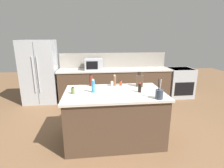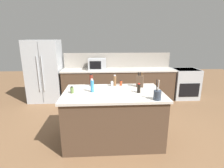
{
  "view_description": "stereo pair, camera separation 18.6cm",
  "coord_description": "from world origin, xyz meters",
  "px_view_note": "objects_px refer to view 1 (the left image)",
  "views": [
    {
      "loc": [
        -0.38,
        -2.94,
        1.89
      ],
      "look_at": [
        0.0,
        0.35,
        0.99
      ],
      "focal_mm": 28.0,
      "sensor_mm": 36.0,
      "label": 1
    },
    {
      "loc": [
        -0.19,
        -2.95,
        1.89
      ],
      "look_at": [
        0.0,
        0.35,
        0.99
      ],
      "focal_mm": 28.0,
      "sensor_mm": 36.0,
      "label": 2
    }
  ],
  "objects_px": {
    "spice_jar_paprika": "(121,83)",
    "soy_sauce_bottle": "(140,88)",
    "microwave": "(94,64)",
    "refrigerator": "(40,72)",
    "knife_block": "(140,81)",
    "pepper_grinder": "(115,81)",
    "vinegar_bottle": "(91,80)",
    "range_oven": "(180,82)",
    "utensil_crock": "(159,94)",
    "spice_jar_oregano": "(73,91)",
    "dish_soap_bottle": "(93,86)",
    "salt_shaker": "(112,84)"
  },
  "relations": [
    {
      "from": "knife_block",
      "to": "pepper_grinder",
      "type": "height_order",
      "value": "knife_block"
    },
    {
      "from": "spice_jar_oregano",
      "to": "salt_shaker",
      "type": "relative_size",
      "value": 1.14
    },
    {
      "from": "utensil_crock",
      "to": "spice_jar_paprika",
      "type": "bearing_deg",
      "value": 119.2
    },
    {
      "from": "utensil_crock",
      "to": "microwave",
      "type": "bearing_deg",
      "value": 110.57
    },
    {
      "from": "refrigerator",
      "to": "range_oven",
      "type": "distance_m",
      "value": 4.31
    },
    {
      "from": "refrigerator",
      "to": "knife_block",
      "type": "height_order",
      "value": "refrigerator"
    },
    {
      "from": "utensil_crock",
      "to": "vinegar_bottle",
      "type": "relative_size",
      "value": 1.31
    },
    {
      "from": "microwave",
      "to": "salt_shaker",
      "type": "bearing_deg",
      "value": -79.69
    },
    {
      "from": "utensil_crock",
      "to": "vinegar_bottle",
      "type": "bearing_deg",
      "value": 140.42
    },
    {
      "from": "vinegar_bottle",
      "to": "dish_soap_bottle",
      "type": "xyz_separation_m",
      "value": [
        0.04,
        -0.42,
        -0.0
      ]
    },
    {
      "from": "range_oven",
      "to": "pepper_grinder",
      "type": "height_order",
      "value": "pepper_grinder"
    },
    {
      "from": "spice_jar_oregano",
      "to": "dish_soap_bottle",
      "type": "xyz_separation_m",
      "value": [
        0.35,
        0.04,
        0.06
      ]
    },
    {
      "from": "pepper_grinder",
      "to": "refrigerator",
      "type": "bearing_deg",
      "value": 136.67
    },
    {
      "from": "range_oven",
      "to": "dish_soap_bottle",
      "type": "distance_m",
      "value": 3.57
    },
    {
      "from": "pepper_grinder",
      "to": "vinegar_bottle",
      "type": "distance_m",
      "value": 0.47
    },
    {
      "from": "knife_block",
      "to": "utensil_crock",
      "type": "relative_size",
      "value": 0.91
    },
    {
      "from": "range_oven",
      "to": "spice_jar_oregano",
      "type": "height_order",
      "value": "spice_jar_oregano"
    },
    {
      "from": "soy_sauce_bottle",
      "to": "dish_soap_bottle",
      "type": "bearing_deg",
      "value": 174.05
    },
    {
      "from": "refrigerator",
      "to": "knife_block",
      "type": "relative_size",
      "value": 6.2
    },
    {
      "from": "refrigerator",
      "to": "range_oven",
      "type": "xyz_separation_m",
      "value": [
        4.29,
        -0.05,
        -0.43
      ]
    },
    {
      "from": "utensil_crock",
      "to": "vinegar_bottle",
      "type": "xyz_separation_m",
      "value": [
        -1.07,
        0.88,
        0.03
      ]
    },
    {
      "from": "range_oven",
      "to": "vinegar_bottle",
      "type": "height_order",
      "value": "vinegar_bottle"
    },
    {
      "from": "spice_jar_paprika",
      "to": "salt_shaker",
      "type": "xyz_separation_m",
      "value": [
        -0.18,
        -0.04,
        -0.0
      ]
    },
    {
      "from": "knife_block",
      "to": "spice_jar_oregano",
      "type": "relative_size",
      "value": 2.42
    },
    {
      "from": "salt_shaker",
      "to": "vinegar_bottle",
      "type": "xyz_separation_m",
      "value": [
        -0.41,
        0.07,
        0.07
      ]
    },
    {
      "from": "pepper_grinder",
      "to": "soy_sauce_bottle",
      "type": "xyz_separation_m",
      "value": [
        0.39,
        -0.47,
        -0.02
      ]
    },
    {
      "from": "refrigerator",
      "to": "range_oven",
      "type": "relative_size",
      "value": 1.96
    },
    {
      "from": "microwave",
      "to": "soy_sauce_bottle",
      "type": "xyz_separation_m",
      "value": [
        0.78,
        -2.26,
        -0.08
      ]
    },
    {
      "from": "microwave",
      "to": "refrigerator",
      "type": "bearing_deg",
      "value": 178.11
    },
    {
      "from": "pepper_grinder",
      "to": "vinegar_bottle",
      "type": "xyz_separation_m",
      "value": [
        -0.47,
        0.03,
        0.01
      ]
    },
    {
      "from": "spice_jar_paprika",
      "to": "soy_sauce_bottle",
      "type": "xyz_separation_m",
      "value": [
        0.26,
        -0.48,
        0.03
      ]
    },
    {
      "from": "utensil_crock",
      "to": "soy_sauce_bottle",
      "type": "xyz_separation_m",
      "value": [
        -0.21,
        0.37,
        -0.0
      ]
    },
    {
      "from": "range_oven",
      "to": "utensil_crock",
      "type": "xyz_separation_m",
      "value": [
        -1.74,
        -2.64,
        0.56
      ]
    },
    {
      "from": "utensil_crock",
      "to": "spice_jar_paprika",
      "type": "xyz_separation_m",
      "value": [
        -0.47,
        0.85,
        -0.03
      ]
    },
    {
      "from": "microwave",
      "to": "pepper_grinder",
      "type": "height_order",
      "value": "microwave"
    },
    {
      "from": "spice_jar_oregano",
      "to": "vinegar_bottle",
      "type": "height_order",
      "value": "vinegar_bottle"
    },
    {
      "from": "range_oven",
      "to": "knife_block",
      "type": "bearing_deg",
      "value": -134.41
    },
    {
      "from": "knife_block",
      "to": "spice_jar_oregano",
      "type": "bearing_deg",
      "value": -144.27
    },
    {
      "from": "pepper_grinder",
      "to": "dish_soap_bottle",
      "type": "distance_m",
      "value": 0.58
    },
    {
      "from": "refrigerator",
      "to": "spice_jar_paprika",
      "type": "height_order",
      "value": "refrigerator"
    },
    {
      "from": "spice_jar_paprika",
      "to": "soy_sauce_bottle",
      "type": "bearing_deg",
      "value": -61.21
    },
    {
      "from": "range_oven",
      "to": "dish_soap_bottle",
      "type": "bearing_deg",
      "value": -141.82
    },
    {
      "from": "microwave",
      "to": "knife_block",
      "type": "xyz_separation_m",
      "value": [
        0.87,
        -1.9,
        -0.05
      ]
    },
    {
      "from": "refrigerator",
      "to": "dish_soap_bottle",
      "type": "height_order",
      "value": "refrigerator"
    },
    {
      "from": "vinegar_bottle",
      "to": "pepper_grinder",
      "type": "bearing_deg",
      "value": -4.12
    },
    {
      "from": "range_oven",
      "to": "microwave",
      "type": "xyz_separation_m",
      "value": [
        -2.73,
        0.0,
        0.64
      ]
    },
    {
      "from": "microwave",
      "to": "vinegar_bottle",
      "type": "relative_size",
      "value": 2.13
    },
    {
      "from": "spice_jar_paprika",
      "to": "pepper_grinder",
      "type": "xyz_separation_m",
      "value": [
        -0.13,
        -0.0,
        0.05
      ]
    },
    {
      "from": "knife_block",
      "to": "dish_soap_bottle",
      "type": "xyz_separation_m",
      "value": [
        -0.91,
        -0.28,
        -0.0
      ]
    },
    {
      "from": "dish_soap_bottle",
      "to": "salt_shaker",
      "type": "bearing_deg",
      "value": 43.23
    }
  ]
}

